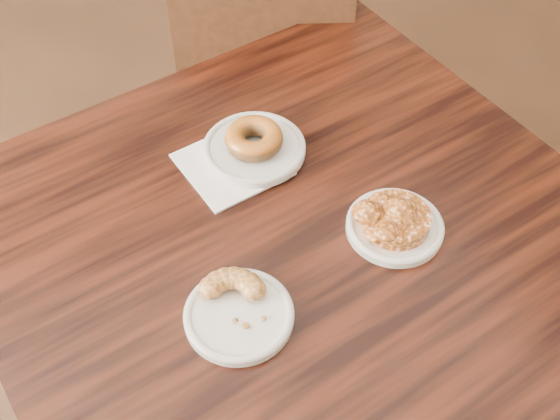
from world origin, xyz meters
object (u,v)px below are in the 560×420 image
object	(u,v)px
cafe_table	(300,361)
chair_far	(264,84)
glazed_donut	(254,139)
apple_fritter	(397,217)
cruller_fragment	(238,307)

from	to	relation	value
cafe_table	chair_far	distance (m)	0.74
glazed_donut	apple_fritter	world-z (taller)	glazed_donut
cafe_table	apple_fritter	size ratio (longest dim) A/B	6.31
apple_fritter	cruller_fragment	distance (m)	0.28
apple_fritter	cruller_fragment	world-z (taller)	apple_fritter
apple_fritter	cruller_fragment	size ratio (longest dim) A/B	1.29
chair_far	glazed_donut	world-z (taller)	chair_far
cafe_table	cruller_fragment	world-z (taller)	cruller_fragment
cafe_table	chair_far	size ratio (longest dim) A/B	1.02
glazed_donut	cruller_fragment	xyz separation A→B (m)	(-0.11, -0.30, -0.01)
chair_far	cruller_fragment	size ratio (longest dim) A/B	8.00
cafe_table	chair_far	world-z (taller)	chair_far
cafe_table	cruller_fragment	distance (m)	0.43
glazed_donut	chair_far	bearing A→B (deg)	72.50
glazed_donut	cruller_fragment	world-z (taller)	glazed_donut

